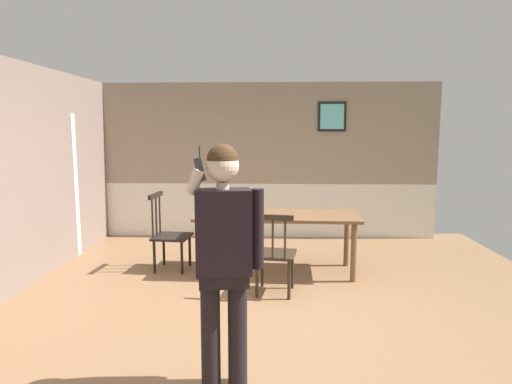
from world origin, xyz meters
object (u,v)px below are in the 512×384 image
object	(u,v)px
chair_near_window	(275,254)
person_figure	(224,249)
dining_table	(277,220)
chair_by_doorway	(169,234)

from	to	relation	value
chair_near_window	person_figure	distance (m)	1.99
person_figure	dining_table	bearing A→B (deg)	-108.09
dining_table	chair_by_doorway	world-z (taller)	chair_by_doorway
chair_near_window	person_figure	xyz separation A→B (m)	(-0.36, -1.87, 0.55)
chair_near_window	dining_table	bearing A→B (deg)	96.21
chair_near_window	person_figure	world-z (taller)	person_figure
chair_near_window	chair_by_doorway	world-z (taller)	chair_by_doorway
dining_table	chair_near_window	size ratio (longest dim) A/B	2.23
chair_by_doorway	chair_near_window	bearing A→B (deg)	63.64
dining_table	person_figure	world-z (taller)	person_figure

